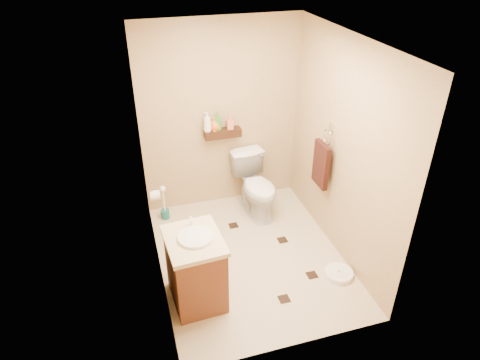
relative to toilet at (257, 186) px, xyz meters
name	(u,v)px	position (x,y,z in m)	size (l,w,h in m)	color
ground	(250,256)	(-0.35, -0.83, -0.39)	(2.50, 2.50, 0.00)	beige
wall_back	(221,117)	(-0.35, 0.42, 0.81)	(2.00, 0.04, 2.40)	tan
wall_front	(302,241)	(-0.35, -2.08, 0.81)	(2.00, 0.04, 2.40)	tan
wall_left	(150,179)	(-1.35, -0.83, 0.81)	(0.04, 2.50, 2.40)	tan
wall_right	(342,151)	(0.65, -0.83, 0.81)	(0.04, 2.50, 2.40)	tan
ceiling	(254,41)	(-0.35, -0.83, 2.01)	(2.00, 2.50, 0.02)	silver
wall_shelf	(223,133)	(-0.35, 0.34, 0.63)	(0.46, 0.14, 0.10)	#371E0F
floor_accents	(252,256)	(-0.33, -0.84, -0.38)	(1.24, 1.43, 0.01)	black
toilet	(257,186)	(0.00, 0.00, 0.00)	(0.43, 0.76, 0.78)	white
vanity	(196,269)	(-1.05, -1.28, 0.01)	(0.55, 0.66, 0.88)	brown
bathroom_scale	(339,273)	(0.47, -1.40, -0.36)	(0.31, 0.31, 0.06)	white
toilet_brush	(164,207)	(-1.17, 0.19, -0.22)	(0.11, 0.11, 0.48)	#186063
towel_ring	(322,163)	(0.57, -0.58, 0.56)	(0.12, 0.30, 0.76)	silver
toilet_paper	(155,195)	(-1.29, -0.18, 0.21)	(0.12, 0.11, 0.12)	white
bottle_a	(207,122)	(-0.54, 0.34, 0.81)	(0.10, 0.10, 0.25)	white
bottle_b	(215,124)	(-0.44, 0.34, 0.77)	(0.08, 0.08, 0.18)	#FC9935
bottle_c	(215,124)	(-0.44, 0.34, 0.76)	(0.12, 0.12, 0.16)	#DB5919
bottle_d	(218,121)	(-0.40, 0.34, 0.80)	(0.09, 0.09, 0.24)	#36892D
bottle_e	(230,122)	(-0.25, 0.34, 0.77)	(0.08, 0.08, 0.17)	#F07150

